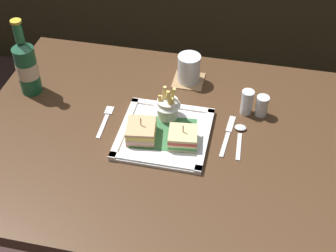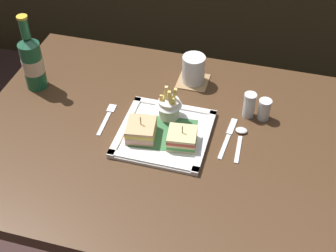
{
  "view_description": "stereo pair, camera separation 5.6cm",
  "coord_description": "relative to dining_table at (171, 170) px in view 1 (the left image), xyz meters",
  "views": [
    {
      "loc": [
        0.2,
        -0.98,
        1.74
      ],
      "look_at": [
        -0.01,
        0.0,
        0.81
      ],
      "focal_mm": 51.12,
      "sensor_mm": 36.0,
      "label": 1
    },
    {
      "loc": [
        0.25,
        -0.97,
        1.74
      ],
      "look_at": [
        -0.01,
        0.0,
        0.81
      ],
      "focal_mm": 51.12,
      "sensor_mm": 36.0,
      "label": 2
    }
  ],
  "objects": [
    {
      "name": "fork",
      "position": [
        -0.21,
        0.03,
        0.15
      ],
      "size": [
        0.03,
        0.14,
        0.0
      ],
      "color": "silver",
      "rests_on": "dining_table"
    },
    {
      "name": "pepper_shaker",
      "position": [
        0.25,
        0.15,
        0.17
      ],
      "size": [
        0.04,
        0.04,
        0.07
      ],
      "color": "silver",
      "rests_on": "dining_table"
    },
    {
      "name": "drink_coaster",
      "position": [
        -0.0,
        0.28,
        0.15
      ],
      "size": [
        0.1,
        0.1,
        0.0
      ],
      "primitive_type": "cube",
      "color": "#9F7950",
      "rests_on": "dining_table"
    },
    {
      "name": "water_glass",
      "position": [
        -0.0,
        0.28,
        0.19
      ],
      "size": [
        0.07,
        0.07,
        0.09
      ],
      "color": "silver",
      "rests_on": "dining_table"
    },
    {
      "name": "knife",
      "position": [
        0.16,
        0.05,
        0.15
      ],
      "size": [
        0.03,
        0.17,
        0.0
      ],
      "color": "silver",
      "rests_on": "dining_table"
    },
    {
      "name": "beer_bottle",
      "position": [
        -0.49,
        0.12,
        0.24
      ],
      "size": [
        0.07,
        0.07,
        0.26
      ],
      "color": "#1A5D39",
      "rests_on": "dining_table"
    },
    {
      "name": "sandwich_half_left",
      "position": [
        -0.08,
        -0.03,
        0.18
      ],
      "size": [
        0.09,
        0.1,
        0.07
      ],
      "color": "tan",
      "rests_on": "square_plate"
    },
    {
      "name": "sandwich_half_right",
      "position": [
        0.04,
        -0.03,
        0.18
      ],
      "size": [
        0.09,
        0.09,
        0.07
      ],
      "color": "beige",
      "rests_on": "square_plate"
    },
    {
      "name": "spoon",
      "position": [
        0.19,
        0.06,
        0.15
      ],
      "size": [
        0.03,
        0.14,
        0.01
      ],
      "color": "silver",
      "rests_on": "dining_table"
    },
    {
      "name": "square_plate",
      "position": [
        -0.02,
        0.0,
        0.15
      ],
      "size": [
        0.26,
        0.26,
        0.02
      ],
      "color": "white",
      "rests_on": "dining_table"
    },
    {
      "name": "fries_cup",
      "position": [
        -0.03,
        0.07,
        0.2
      ],
      "size": [
        0.08,
        0.08,
        0.11
      ],
      "color": "silver",
      "rests_on": "square_plate"
    },
    {
      "name": "salt_shaker",
      "position": [
        0.2,
        0.15,
        0.18
      ],
      "size": [
        0.04,
        0.04,
        0.08
      ],
      "color": "silver",
      "rests_on": "dining_table"
    },
    {
      "name": "dining_table",
      "position": [
        0.0,
        0.0,
        0.0
      ],
      "size": [
        1.18,
        0.85,
        0.77
      ],
      "color": "#472F1C",
      "rests_on": "ground_plane"
    }
  ]
}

